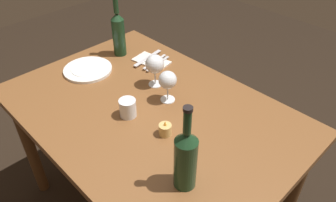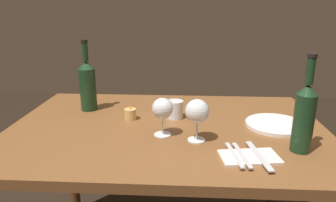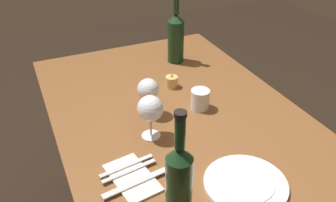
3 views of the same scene
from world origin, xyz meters
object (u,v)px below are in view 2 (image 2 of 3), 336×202
object	(u,v)px
table_knife	(259,155)
wine_glass_left	(197,112)
votive_candle	(130,114)
wine_bottle	(88,84)
dinner_plate	(276,124)
fork_outer	(234,155)
wine_bottle_second	(304,116)
water_tumbler	(175,110)
fork_inner	(242,155)
wine_glass_right	(162,109)
folded_napkin	(249,157)

from	to	relation	value
table_knife	wine_glass_left	bearing A→B (deg)	147.28
votive_candle	table_knife	distance (m)	0.59
wine_bottle	dinner_plate	bearing A→B (deg)	-11.10
votive_candle	fork_outer	bearing A→B (deg)	-39.76
wine_bottle_second	fork_outer	bearing A→B (deg)	-164.33
fork_outer	table_knife	xyz separation A→B (m)	(0.08, 0.00, 0.00)
wine_bottle_second	dinner_plate	xyz separation A→B (m)	(-0.02, 0.23, -0.12)
water_tumbler	table_knife	distance (m)	0.47
dinner_plate	fork_inner	world-z (taller)	dinner_plate
wine_glass_right	fork_inner	size ratio (longest dim) A/B	0.83
wine_bottle_second	folded_napkin	world-z (taller)	wine_bottle_second
water_tumbler	fork_outer	size ratio (longest dim) A/B	0.44
wine_bottle_second	fork_inner	bearing A→B (deg)	-162.56
water_tumbler	folded_napkin	world-z (taller)	water_tumbler
folded_napkin	fork_inner	distance (m)	0.03
wine_glass_left	table_knife	xyz separation A→B (m)	(0.20, -0.13, -0.10)
votive_candle	fork_inner	world-z (taller)	votive_candle
wine_bottle	fork_outer	distance (m)	0.78
dinner_plate	wine_glass_right	bearing A→B (deg)	-165.31
votive_candle	fork_outer	world-z (taller)	votive_candle
water_tumbler	folded_napkin	bearing A→B (deg)	-54.77
wine_glass_left	wine_bottle_second	size ratio (longest dim) A/B	0.47
fork_outer	table_knife	size ratio (longest dim) A/B	0.85
wine_glass_right	wine_bottle_second	bearing A→B (deg)	-12.41
wine_glass_left	fork_outer	bearing A→B (deg)	-46.91
votive_candle	fork_inner	bearing A→B (deg)	-38.08
wine_glass_left	water_tumbler	xyz separation A→B (m)	(-0.09, 0.24, -0.08)
wine_bottle_second	dinner_plate	size ratio (longest dim) A/B	1.37
wine_glass_left	folded_napkin	size ratio (longest dim) A/B	0.78
water_tumbler	fork_outer	xyz separation A→B (m)	(0.21, -0.37, -0.02)
wine_glass_left	wine_glass_right	xyz separation A→B (m)	(-0.13, 0.04, -0.01)
wine_bottle	votive_candle	bearing A→B (deg)	-28.78
wine_bottle	wine_bottle_second	bearing A→B (deg)	-24.53
dinner_plate	fork_outer	size ratio (longest dim) A/B	1.36
dinner_plate	water_tumbler	bearing A→B (deg)	170.02
table_knife	wine_bottle	bearing A→B (deg)	147.02
fork_outer	wine_glass_left	bearing A→B (deg)	133.09
wine_glass_right	wine_bottle	distance (m)	0.47
dinner_plate	table_knife	xyz separation A→B (m)	(-0.13, -0.29, 0.00)
wine_bottle	fork_outer	size ratio (longest dim) A/B	1.84
wine_glass_left	dinner_plate	world-z (taller)	wine_glass_left
wine_glass_left	folded_napkin	xyz separation A→B (m)	(0.17, -0.13, -0.11)
wine_bottle	water_tumbler	bearing A→B (deg)	-12.22
votive_candle	folded_napkin	distance (m)	0.56
fork_inner	votive_candle	bearing A→B (deg)	141.92
votive_candle	wine_glass_right	bearing A→B (deg)	-46.83
fork_inner	fork_outer	distance (m)	0.02
wine_bottle_second	fork_outer	size ratio (longest dim) A/B	1.87
wine_bottle_second	votive_candle	size ratio (longest dim) A/B	5.02
wine_glass_right	water_tumbler	bearing A→B (deg)	78.20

